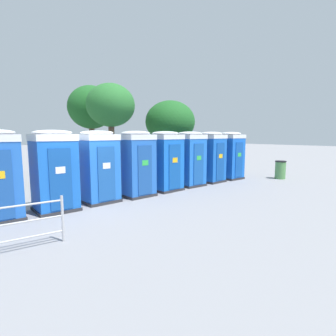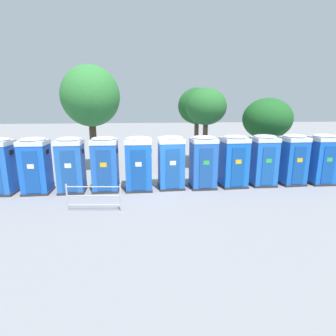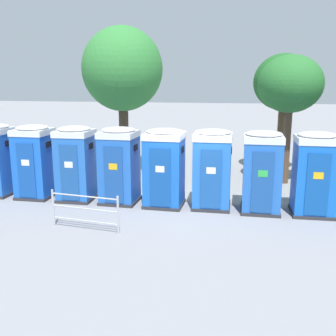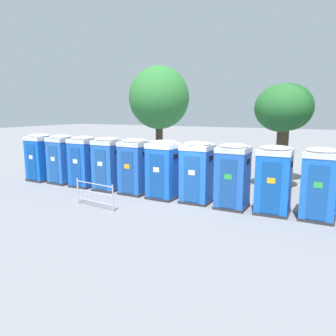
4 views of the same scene
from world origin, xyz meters
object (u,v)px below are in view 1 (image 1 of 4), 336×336
Objects in this scene: portapotty_6 at (98,166)px; street_tree_1 at (170,122)px; trash_can at (280,170)px; portapotty_7 at (136,163)px; portapotty_11 at (230,155)px; portapotty_9 at (190,159)px; event_barrier at (10,226)px; portapotty_5 at (54,170)px; street_tree_2 at (111,106)px; portapotty_8 at (165,161)px; street_tree_0 at (91,108)px; portapotty_10 at (211,157)px.

portapotty_6 is 0.58× the size of street_tree_1.
portapotty_7 is at bearing 166.65° from trash_can.
street_tree_1 is (-1.26, 3.46, 1.84)m from portapotty_11.
portapotty_9 is 1.24× the size of event_barrier.
portapotty_5 is 6.15m from street_tree_2.
portapotty_6 is 3.07m from portapotty_8.
street_tree_2 is (-5.04, 3.83, 2.55)m from portapotty_11.
street_tree_1 is at bearing 22.83° from portapotty_5.
portapotty_9 is at bearing -118.38° from street_tree_1.
street_tree_0 reaches higher than street_tree_2.
portapotty_8 is (4.61, -0.01, 0.00)m from portapotty_5.
portapotty_5 is at bearing -157.17° from street_tree_1.
portapotty_5 reaches higher than trash_can.
portapotty_7 is 4.67m from street_tree_2.
street_tree_0 is (-3.54, 5.89, 2.62)m from portapotty_10.
event_barrier is at bearing -152.94° from portapotty_7.
portapotty_8 reaches higher than event_barrier.
portapotty_7 reaches higher than event_barrier.
portapotty_5 is 1.00× the size of portapotty_9.
street_tree_1 is (4.88, 3.39, 1.84)m from portapotty_7.
portapotty_9 reaches higher than trash_can.
street_tree_1 is at bearing 110.06° from portapotty_11.
street_tree_2 reaches higher than trash_can.
portapotty_8 is 0.51× the size of street_tree_2.
portapotty_6 is at bearing 178.99° from portapotty_10.
portapotty_5 is 3.12m from event_barrier.
portapotty_10 is at bearing 0.24° from portapotty_7.
portapotty_10 is 1.00× the size of portapotty_11.
portapotty_9 is 1.00× the size of portapotty_10.
portapotty_9 is (4.61, -0.09, 0.00)m from portapotty_6.
street_tree_2 reaches higher than portapotty_6.
street_tree_0 is 1.04× the size of street_tree_2.
portapotty_9 is 1.00× the size of portapotty_11.
portapotty_8 is 4.61m from portapotty_11.
portapotty_8 is at bearing -1.92° from portapotty_6.
street_tree_0 is at bearing 79.73° from portapotty_7.
portapotty_6 and portapotty_10 have the same top height.
portapotty_6 is 1.24× the size of event_barrier.
street_tree_0 reaches higher than portapotty_7.
street_tree_0 is (-5.08, 5.98, 2.62)m from portapotty_11.
portapotty_6 is 0.51× the size of street_tree_2.
portapotty_11 is at bearing -69.94° from street_tree_1.
portapotty_10 is (6.15, -0.11, 0.00)m from portapotty_6.
portapotty_6 is at bearing 175.23° from portapotty_7.
portapotty_6 is 2.58× the size of trash_can.
portapotty_10 is at bearing -59.01° from street_tree_0.
street_tree_1 reaches higher than portapotty_7.
street_tree_1 is at bearing 31.10° from event_barrier.
portapotty_6 is at bearing 178.53° from portapotty_11.
portapotty_6 is at bearing 3.28° from portapotty_5.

